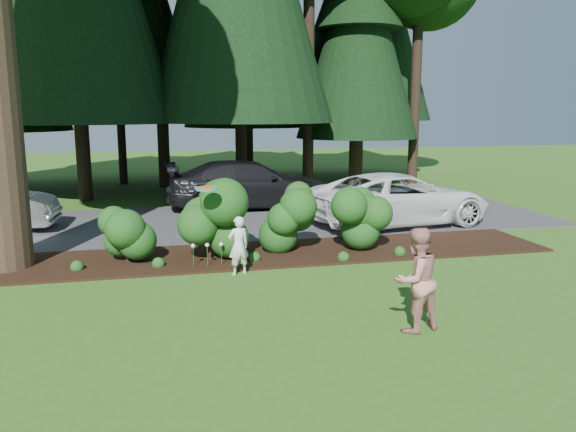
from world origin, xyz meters
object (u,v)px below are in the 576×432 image
at_px(car_white_suv, 399,199).
at_px(adult, 416,280).
at_px(car_dark_suv, 250,184).
at_px(frisbee, 207,188).
at_px(child, 239,246).

xyz_separation_m(car_white_suv, adult, (-3.13, -7.65, 0.02)).
relative_size(car_dark_suv, adult, 3.49).
relative_size(car_white_suv, frisbee, 12.34).
xyz_separation_m(adult, frisbee, (-2.84, 3.71, 1.00)).
bearing_deg(car_white_suv, frisbee, 114.74).
distance_m(adult, frisbee, 4.78).
xyz_separation_m(child, adult, (2.22, -3.62, 0.20)).
distance_m(car_white_suv, child, 6.71).
distance_m(car_dark_suv, child, 8.04).
relative_size(child, frisbee, 2.76).
distance_m(car_dark_suv, frisbee, 8.14).
height_order(car_white_suv, child, car_white_suv).
height_order(child, adult, adult).
bearing_deg(frisbee, child, -8.94).
distance_m(child, frisbee, 1.35).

